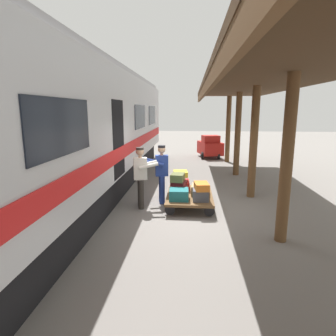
{
  "coord_description": "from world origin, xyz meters",
  "views": [
    {
      "loc": [
        -0.02,
        7.31,
        2.7
      ],
      "look_at": [
        0.6,
        -0.24,
        1.15
      ],
      "focal_mm": 30.49,
      "sensor_mm": 36.0,
      "label": 1
    }
  ],
  "objects_px": {
    "train_car": "(63,134)",
    "suitcase_tan_vintage": "(200,190)",
    "suitcase_orange_carryall": "(202,186)",
    "suitcase_red_plastic": "(180,185)",
    "suitcase_olive_duffel": "(178,177)",
    "baggage_tug": "(210,147)",
    "suitcase_slate_roller": "(201,195)",
    "suitcase_navy_fabric": "(180,179)",
    "suitcase_teal_softside": "(179,194)",
    "suitcase_yellow_case": "(180,174)",
    "porter_in_overalls": "(161,172)",
    "porter_by_door": "(141,175)",
    "suitcase_brown_leather": "(199,186)",
    "luggage_cart": "(190,196)",
    "suitcase_maroon_trunk": "(179,184)",
    "suitcase_gray_aluminum": "(180,191)"
  },
  "relations": [
    {
      "from": "suitcase_gray_aluminum",
      "to": "suitcase_brown_leather",
      "type": "bearing_deg",
      "value": -136.31
    },
    {
      "from": "suitcase_maroon_trunk",
      "to": "porter_in_overalls",
      "type": "bearing_deg",
      "value": -18.68
    },
    {
      "from": "suitcase_tan_vintage",
      "to": "suitcase_brown_leather",
      "type": "relative_size",
      "value": 0.95
    },
    {
      "from": "suitcase_teal_softside",
      "to": "suitcase_yellow_case",
      "type": "height_order",
      "value": "suitcase_yellow_case"
    },
    {
      "from": "train_car",
      "to": "suitcase_teal_softside",
      "type": "height_order",
      "value": "train_car"
    },
    {
      "from": "suitcase_olive_duffel",
      "to": "suitcase_yellow_case",
      "type": "height_order",
      "value": "suitcase_olive_duffel"
    },
    {
      "from": "suitcase_red_plastic",
      "to": "suitcase_tan_vintage",
      "type": "bearing_deg",
      "value": 136.31
    },
    {
      "from": "suitcase_red_plastic",
      "to": "suitcase_slate_roller",
      "type": "xyz_separation_m",
      "value": [
        -0.58,
        1.1,
        0.03
      ]
    },
    {
      "from": "porter_by_door",
      "to": "baggage_tug",
      "type": "height_order",
      "value": "porter_by_door"
    },
    {
      "from": "suitcase_tan_vintage",
      "to": "suitcase_orange_carryall",
      "type": "relative_size",
      "value": 1.1
    },
    {
      "from": "train_car",
      "to": "porter_in_overalls",
      "type": "height_order",
      "value": "train_car"
    },
    {
      "from": "suitcase_yellow_case",
      "to": "baggage_tug",
      "type": "xyz_separation_m",
      "value": [
        -1.39,
        -7.97,
        -0.19
      ]
    },
    {
      "from": "train_car",
      "to": "suitcase_slate_roller",
      "type": "bearing_deg",
      "value": 179.89
    },
    {
      "from": "suitcase_red_plastic",
      "to": "suitcase_orange_carryall",
      "type": "xyz_separation_m",
      "value": [
        -0.59,
        1.13,
        0.27
      ]
    },
    {
      "from": "suitcase_maroon_trunk",
      "to": "suitcase_olive_duffel",
      "type": "xyz_separation_m",
      "value": [
        0.03,
        0.01,
        0.2
      ]
    },
    {
      "from": "suitcase_red_plastic",
      "to": "suitcase_navy_fabric",
      "type": "relative_size",
      "value": 1.58
    },
    {
      "from": "suitcase_tan_vintage",
      "to": "suitcase_olive_duffel",
      "type": "xyz_separation_m",
      "value": [
        0.64,
        -0.0,
        0.34
      ]
    },
    {
      "from": "suitcase_gray_aluminum",
      "to": "suitcase_brown_leather",
      "type": "distance_m",
      "value": 0.8
    },
    {
      "from": "suitcase_slate_roller",
      "to": "suitcase_navy_fabric",
      "type": "relative_size",
      "value": 1.1
    },
    {
      "from": "luggage_cart",
      "to": "suitcase_maroon_trunk",
      "type": "height_order",
      "value": "suitcase_maroon_trunk"
    },
    {
      "from": "suitcase_brown_leather",
      "to": "porter_in_overalls",
      "type": "bearing_deg",
      "value": 17.64
    },
    {
      "from": "luggage_cart",
      "to": "baggage_tug",
      "type": "xyz_separation_m",
      "value": [
        -1.1,
        -8.49,
        0.33
      ]
    },
    {
      "from": "suitcase_teal_softside",
      "to": "porter_by_door",
      "type": "bearing_deg",
      "value": -13.81
    },
    {
      "from": "suitcase_red_plastic",
      "to": "suitcase_orange_carryall",
      "type": "bearing_deg",
      "value": 117.62
    },
    {
      "from": "suitcase_tan_vintage",
      "to": "suitcase_olive_duffel",
      "type": "height_order",
      "value": "suitcase_olive_duffel"
    },
    {
      "from": "train_car",
      "to": "suitcase_teal_softside",
      "type": "bearing_deg",
      "value": 179.87
    },
    {
      "from": "suitcase_yellow_case",
      "to": "porter_in_overalls",
      "type": "relative_size",
      "value": 0.27
    },
    {
      "from": "train_car",
      "to": "suitcase_slate_roller",
      "type": "distance_m",
      "value": 3.98
    },
    {
      "from": "luggage_cart",
      "to": "suitcase_orange_carryall",
      "type": "relative_size",
      "value": 3.86
    },
    {
      "from": "porter_in_overalls",
      "to": "train_car",
      "type": "bearing_deg",
      "value": 16.16
    },
    {
      "from": "suitcase_orange_carryall",
      "to": "baggage_tug",
      "type": "xyz_separation_m",
      "value": [
        -0.79,
        -9.07,
        -0.11
      ]
    },
    {
      "from": "baggage_tug",
      "to": "suitcase_gray_aluminum",
      "type": "bearing_deg",
      "value": 80.72
    },
    {
      "from": "baggage_tug",
      "to": "suitcase_slate_roller",
      "type": "bearing_deg",
      "value": 84.87
    },
    {
      "from": "suitcase_orange_carryall",
      "to": "suitcase_red_plastic",
      "type": "bearing_deg",
      "value": -62.38
    },
    {
      "from": "suitcase_brown_leather",
      "to": "porter_by_door",
      "type": "xyz_separation_m",
      "value": [
        1.63,
        0.84,
        0.5
      ]
    },
    {
      "from": "suitcase_tan_vintage",
      "to": "suitcase_navy_fabric",
      "type": "relative_size",
      "value": 1.41
    },
    {
      "from": "suitcase_navy_fabric",
      "to": "suitcase_yellow_case",
      "type": "distance_m",
      "value": 0.16
    },
    {
      "from": "porter_by_door",
      "to": "suitcase_slate_roller",
      "type": "bearing_deg",
      "value": 170.96
    },
    {
      "from": "suitcase_slate_roller",
      "to": "porter_in_overalls",
      "type": "relative_size",
      "value": 0.26
    },
    {
      "from": "baggage_tug",
      "to": "train_car",
      "type": "bearing_deg",
      "value": 63.66
    },
    {
      "from": "suitcase_gray_aluminum",
      "to": "suitcase_maroon_trunk",
      "type": "height_order",
      "value": "suitcase_maroon_trunk"
    },
    {
      "from": "luggage_cart",
      "to": "suitcase_orange_carryall",
      "type": "bearing_deg",
      "value": 117.61
    },
    {
      "from": "baggage_tug",
      "to": "porter_in_overalls",
      "type": "bearing_deg",
      "value": 76.83
    },
    {
      "from": "train_car",
      "to": "suitcase_tan_vintage",
      "type": "bearing_deg",
      "value": -171.57
    },
    {
      "from": "suitcase_teal_softside",
      "to": "suitcase_yellow_case",
      "type": "bearing_deg",
      "value": -89.84
    },
    {
      "from": "train_car",
      "to": "suitcase_tan_vintage",
      "type": "distance_m",
      "value": 4.02
    },
    {
      "from": "suitcase_teal_softside",
      "to": "suitcase_navy_fabric",
      "type": "xyz_separation_m",
      "value": [
        0.02,
        -1.07,
        0.18
      ]
    },
    {
      "from": "suitcase_brown_leather",
      "to": "porter_by_door",
      "type": "relative_size",
      "value": 0.35
    },
    {
      "from": "luggage_cart",
      "to": "suitcase_maroon_trunk",
      "type": "xyz_separation_m",
      "value": [
        0.32,
        -0.01,
        0.32
      ]
    },
    {
      "from": "suitcase_teal_softside",
      "to": "porter_by_door",
      "type": "distance_m",
      "value": 1.17
    }
  ]
}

